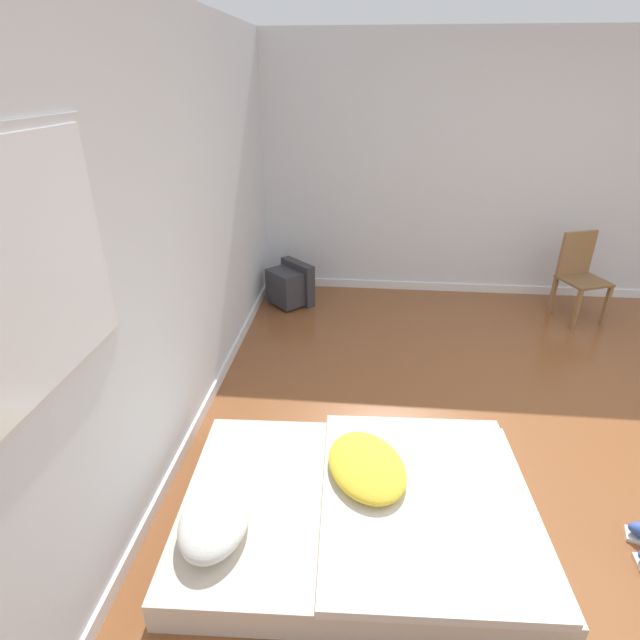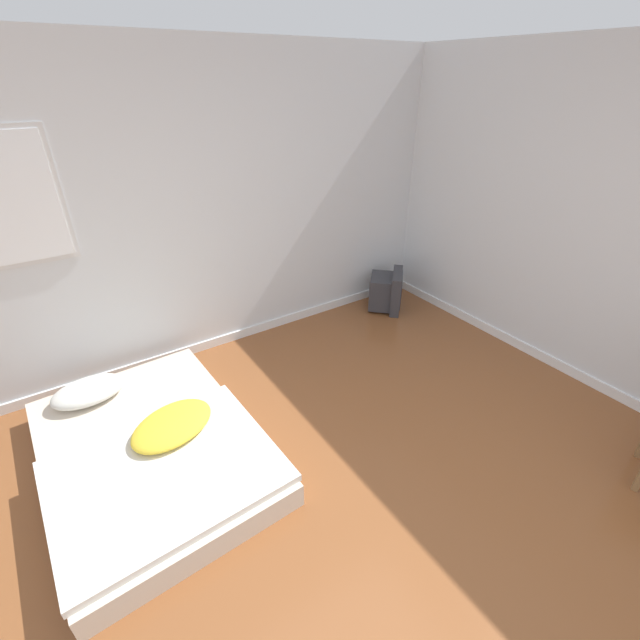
{
  "view_description": "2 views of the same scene",
  "coord_description": "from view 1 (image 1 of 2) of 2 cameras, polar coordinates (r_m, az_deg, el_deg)",
  "views": [
    {
      "loc": [
        -2.68,
        1.6,
        2.19
      ],
      "look_at": [
        0.66,
        1.93,
        0.54
      ],
      "focal_mm": 28.0,
      "sensor_mm": 36.0,
      "label": 1
    },
    {
      "loc": [
        -0.93,
        -0.81,
        2.33
      ],
      "look_at": [
        0.8,
        1.79,
        0.53
      ],
      "focal_mm": 24.0,
      "sensor_mm": 36.0,
      "label": 2
    }
  ],
  "objects": [
    {
      "name": "mattress_bed",
      "position": [
        2.85,
        4.67,
        -20.64
      ],
      "size": [
        1.38,
        1.9,
        0.32
      ],
      "color": "beige",
      "rests_on": "ground_plane"
    },
    {
      "name": "ground_plane",
      "position": [
        3.82,
        29.91,
        -12.94
      ],
      "size": [
        20.0,
        20.0,
        0.0
      ],
      "primitive_type": "plane",
      "color": "brown"
    },
    {
      "name": "crt_tv",
      "position": [
        5.24,
        -3.42,
        4.0
      ],
      "size": [
        0.53,
        0.53,
        0.44
      ],
      "color": "#333338",
      "rests_on": "ground_plane"
    },
    {
      "name": "wall_back",
      "position": [
        3.04,
        -17.0,
        7.82
      ],
      "size": [
        7.67,
        0.08,
        2.6
      ],
      "color": "silver",
      "rests_on": "ground_plane"
    },
    {
      "name": "wall_right",
      "position": [
        5.65,
        22.78,
        15.1
      ],
      "size": [
        0.08,
        7.83,
        2.6
      ],
      "color": "silver",
      "rests_on": "ground_plane"
    },
    {
      "name": "wooden_chair",
      "position": [
        5.47,
        27.5,
        5.08
      ],
      "size": [
        0.5,
        0.5,
        0.85
      ],
      "color": "olive",
      "rests_on": "ground_plane"
    }
  ]
}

